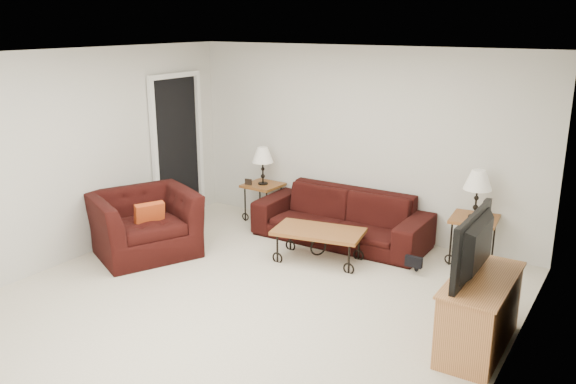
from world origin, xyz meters
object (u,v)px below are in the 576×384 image
object	(u,v)px
tv_stand	(479,313)
television	(484,247)
lamp_right	(477,194)
armchair	(144,224)
side_table_right	(472,240)
side_table_left	(263,202)
lamp_left	(263,166)
sofa	(341,217)
backpack	(417,256)
coffee_table	(318,245)

from	to	relation	value
tv_stand	television	distance (m)	0.62
lamp_right	armchair	xyz separation A→B (m)	(-3.53, -1.85, -0.47)
tv_stand	side_table_right	bearing A→B (deg)	106.88
side_table_left	armchair	bearing A→B (deg)	-105.50
side_table_left	lamp_left	bearing A→B (deg)	0.00
sofa	side_table_left	size ratio (longest dim) A/B	4.23
tv_stand	side_table_left	bearing A→B (deg)	152.15
armchair	backpack	distance (m)	3.32
coffee_table	backpack	distance (m)	1.17
armchair	side_table_left	bearing A→B (deg)	10.23
side_table_right	armchair	world-z (taller)	armchair
backpack	sofa	bearing A→B (deg)	169.12
coffee_table	armchair	distance (m)	2.16
lamp_left	backpack	bearing A→B (deg)	-13.24
lamp_right	tv_stand	distance (m)	2.05
lamp_right	tv_stand	world-z (taller)	lamp_right
armchair	coffee_table	bearing A→B (deg)	-38.77
lamp_left	television	world-z (taller)	television
television	lamp_left	bearing A→B (deg)	-117.98
side_table_left	backpack	size ratio (longest dim) A/B	1.37
side_table_left	coffee_table	size ratio (longest dim) A/B	0.51
lamp_right	side_table_right	bearing A→B (deg)	0.00
armchair	tv_stand	xyz separation A→B (m)	(4.11, -0.05, -0.06)
lamp_left	coffee_table	distance (m)	1.81
side_table_left	tv_stand	world-z (taller)	tv_stand
sofa	lamp_right	xyz separation A→B (m)	(1.66, 0.18, 0.53)
sofa	backpack	world-z (taller)	sofa
tv_stand	sofa	bearing A→B (deg)	142.48
lamp_left	coffee_table	size ratio (longest dim) A/B	0.51
tv_stand	backpack	size ratio (longest dim) A/B	2.83
sofa	armchair	distance (m)	2.51
armchair	side_table_right	bearing A→B (deg)	-36.60
sofa	lamp_left	distance (m)	1.45
coffee_table	lamp_left	bearing A→B (deg)	147.20
side_table_left	lamp_left	xyz separation A→B (m)	(0.00, 0.00, 0.54)
side_table_left	tv_stand	bearing A→B (deg)	-27.85
side_table_right	backpack	size ratio (longest dim) A/B	1.46
side_table_right	lamp_left	distance (m)	3.06
sofa	television	size ratio (longest dim) A/B	2.29
side_table_right	television	size ratio (longest dim) A/B	0.57
backpack	armchair	bearing A→B (deg)	-149.41
sofa	armchair	bearing A→B (deg)	-138.20
coffee_table	television	world-z (taller)	television
side_table_right	lamp_left	bearing A→B (deg)	180.00
side_table_right	coffee_table	size ratio (longest dim) A/B	0.54
sofa	coffee_table	size ratio (longest dim) A/B	2.16
sofa	lamp_left	xyz separation A→B (m)	(-1.35, 0.18, 0.48)
sofa	tv_stand	xyz separation A→B (m)	(2.24, -1.72, 0.00)
lamp_left	side_table_left	bearing A→B (deg)	0.00
armchair	backpack	bearing A→B (deg)	-42.12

